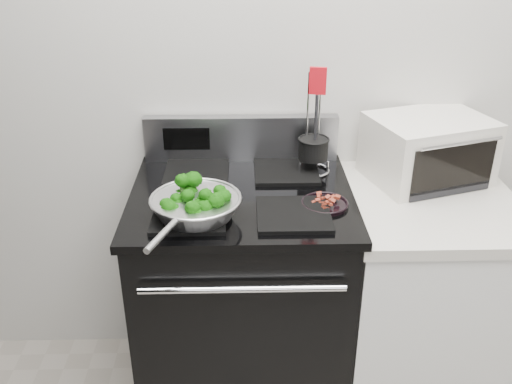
{
  "coord_description": "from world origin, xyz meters",
  "views": [
    {
      "loc": [
        -0.29,
        -0.39,
        1.86
      ],
      "look_at": [
        -0.25,
        1.36,
        0.98
      ],
      "focal_mm": 40.0,
      "sensor_mm": 36.0,
      "label": 1
    }
  ],
  "objects_px": {
    "bacon_plate": "(325,201)",
    "utensil_holder": "(313,154)",
    "gas_range": "(243,298)",
    "skillet": "(196,205)",
    "toaster_oven": "(428,149)"
  },
  "relations": [
    {
      "from": "toaster_oven",
      "to": "bacon_plate",
      "type": "bearing_deg",
      "value": -165.14
    },
    {
      "from": "toaster_oven",
      "to": "skillet",
      "type": "bearing_deg",
      "value": -175.58
    },
    {
      "from": "gas_range",
      "to": "utensil_holder",
      "type": "bearing_deg",
      "value": 32.65
    },
    {
      "from": "skillet",
      "to": "toaster_oven",
      "type": "relative_size",
      "value": 0.91
    },
    {
      "from": "gas_range",
      "to": "bacon_plate",
      "type": "relative_size",
      "value": 7.01
    },
    {
      "from": "bacon_plate",
      "to": "toaster_oven",
      "type": "distance_m",
      "value": 0.51
    },
    {
      "from": "skillet",
      "to": "bacon_plate",
      "type": "relative_size",
      "value": 2.82
    },
    {
      "from": "gas_range",
      "to": "toaster_oven",
      "type": "distance_m",
      "value": 0.91
    },
    {
      "from": "skillet",
      "to": "utensil_holder",
      "type": "distance_m",
      "value": 0.55
    },
    {
      "from": "bacon_plate",
      "to": "utensil_holder",
      "type": "distance_m",
      "value": 0.28
    },
    {
      "from": "gas_range",
      "to": "skillet",
      "type": "xyz_separation_m",
      "value": [
        -0.15,
        -0.18,
        0.51
      ]
    },
    {
      "from": "skillet",
      "to": "toaster_oven",
      "type": "distance_m",
      "value": 0.92
    },
    {
      "from": "toaster_oven",
      "to": "gas_range",
      "type": "bearing_deg",
      "value": 175.55
    },
    {
      "from": "skillet",
      "to": "utensil_holder",
      "type": "xyz_separation_m",
      "value": [
        0.42,
        0.36,
        0.02
      ]
    },
    {
      "from": "gas_range",
      "to": "skillet",
      "type": "distance_m",
      "value": 0.56
    }
  ]
}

